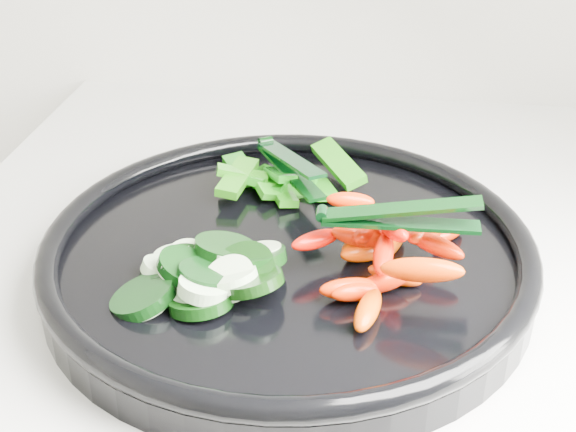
# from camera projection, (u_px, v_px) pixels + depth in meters

# --- Properties ---
(veggie_tray) EXTENTS (0.47, 0.47, 0.04)m
(veggie_tray) POSITION_uv_depth(u_px,v_px,m) (288.00, 255.00, 0.61)
(veggie_tray) COLOR black
(veggie_tray) RESTS_ON counter
(cucumber_pile) EXTENTS (0.13, 0.12, 0.04)m
(cucumber_pile) POSITION_uv_depth(u_px,v_px,m) (204.00, 273.00, 0.57)
(cucumber_pile) COLOR black
(cucumber_pile) RESTS_ON veggie_tray
(carrot_pile) EXTENTS (0.14, 0.15, 0.05)m
(carrot_pile) POSITION_uv_depth(u_px,v_px,m) (384.00, 251.00, 0.57)
(carrot_pile) COLOR red
(carrot_pile) RESTS_ON veggie_tray
(pepper_pile) EXTENTS (0.14, 0.10, 0.03)m
(pepper_pile) POSITION_uv_depth(u_px,v_px,m) (279.00, 178.00, 0.69)
(pepper_pile) COLOR #0C6209
(pepper_pile) RESTS_ON veggie_tray
(tong_carrot) EXTENTS (0.11, 0.02, 0.02)m
(tong_carrot) POSITION_uv_depth(u_px,v_px,m) (396.00, 216.00, 0.56)
(tong_carrot) COLOR black
(tong_carrot) RESTS_ON carrot_pile
(tong_pepper) EXTENTS (0.07, 0.10, 0.02)m
(tong_pepper) POSITION_uv_depth(u_px,v_px,m) (288.00, 163.00, 0.68)
(tong_pepper) COLOR black
(tong_pepper) RESTS_ON pepper_pile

